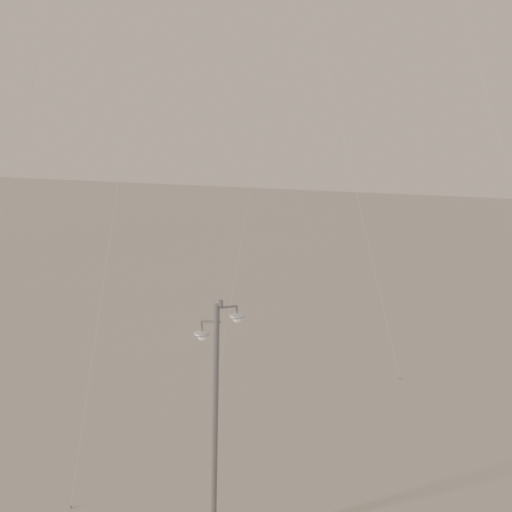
# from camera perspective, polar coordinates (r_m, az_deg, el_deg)

# --- Properties ---
(street_lamp) EXTENTS (1.52, 0.89, 8.50)m
(street_lamp) POSITION_cam_1_polar(r_m,az_deg,el_deg) (22.81, -3.19, -13.04)
(street_lamp) COLOR gray
(street_lamp) RESTS_ON ground
(kite_4) EXTENTS (7.35, 1.64, 19.52)m
(kite_4) POSITION_cam_1_polar(r_m,az_deg,el_deg) (27.14, 17.88, 12.22)
(kite_4) COLOR #36312D
(kite_4) RESTS_ON ground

